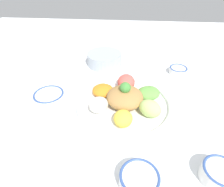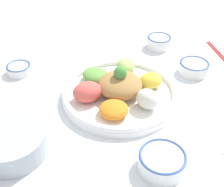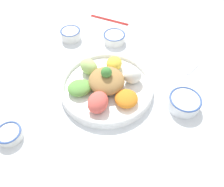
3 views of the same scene
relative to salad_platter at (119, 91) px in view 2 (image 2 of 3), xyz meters
name	(u,v)px [view 2 (image 2 of 3)]	position (x,y,z in m)	size (l,w,h in m)	color
ground_plane	(125,91)	(0.03, 0.03, -0.03)	(2.40, 2.40, 0.00)	white
salad_platter	(119,91)	(0.00, 0.00, 0.00)	(0.36, 0.36, 0.12)	white
sauce_bowl_red	(19,69)	(-0.28, 0.26, -0.01)	(0.09, 0.09, 0.03)	white
rice_bowl_blue	(159,41)	(0.27, 0.25, 0.00)	(0.09, 0.09, 0.05)	white
sauce_bowl_dark	(194,67)	(0.30, 0.05, -0.01)	(0.10, 0.10, 0.04)	white
rice_bowl_plain	(162,161)	(0.00, -0.30, 0.00)	(0.12, 0.12, 0.05)	white
side_serving_bowl	(11,142)	(-0.34, -0.12, 0.01)	(0.18, 0.18, 0.06)	#A8B2BC
chopsticks_pair_near	(220,54)	(0.47, 0.12, -0.03)	(0.05, 0.22, 0.01)	red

